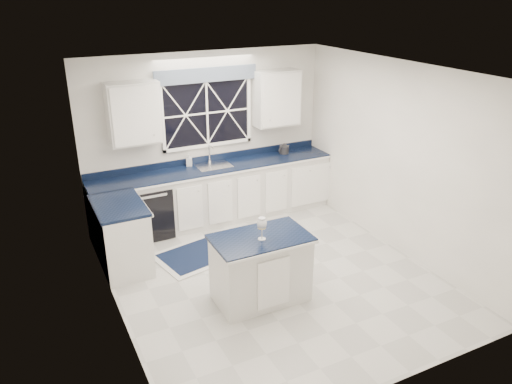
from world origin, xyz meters
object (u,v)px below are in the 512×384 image
faucet (210,154)px  kettle (284,149)px  dishwasher (150,210)px  island (261,268)px  wine_glass (262,225)px  soap_bottle (189,160)px

faucet → kettle: (1.32, -0.10, -0.07)m
kettle → dishwasher: bearing=163.9°
faucet → island: size_ratio=0.26×
wine_glass → dishwasher: bearing=106.6°
island → soap_bottle: soap_bottle is taller
dishwasher → soap_bottle: (0.75, 0.22, 0.63)m
island → kettle: size_ratio=4.52×
dishwasher → island: (0.73, -2.33, 0.02)m
island → wine_glass: wine_glass is taller
dishwasher → wine_glass: wine_glass is taller
island → kettle: (1.69, 2.42, 0.59)m
kettle → wine_glass: 3.01m
dishwasher → wine_glass: size_ratio=2.97×
dishwasher → faucet: (1.10, 0.19, 0.69)m
faucet → kettle: faucet is taller
kettle → soap_bottle: soap_bottle is taller
wine_glass → soap_bottle: 2.61m
island → faucet: bearing=82.1°
wine_glass → soap_bottle: bearing=89.2°
faucet → island: (-0.37, -2.53, -0.66)m
dishwasher → faucet: 1.31m
faucet → island: faucet is taller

